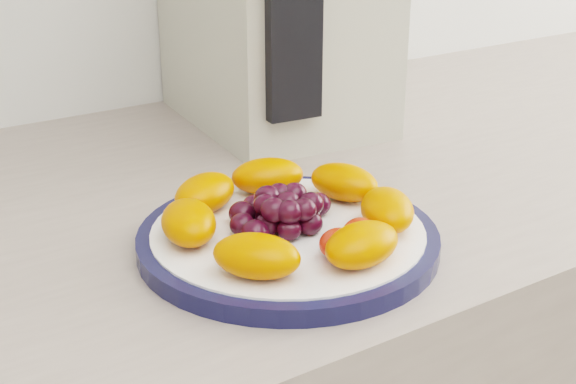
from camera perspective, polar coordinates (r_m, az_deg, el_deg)
plate_rim at (r=0.66m, az=0.00°, el=-3.41°), size 0.25×0.25×0.01m
plate_face at (r=0.66m, az=0.00°, el=-3.33°), size 0.22×0.22×0.02m
fruit_plate at (r=0.65m, az=-0.01°, el=-1.36°), size 0.21×0.21×0.03m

